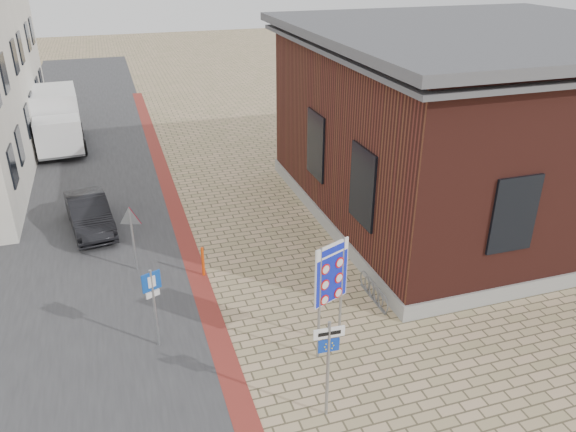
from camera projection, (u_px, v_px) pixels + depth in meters
ground at (314, 367)px, 13.69m from camera, size 120.00×120.00×0.00m
road_strip at (82, 176)px, 25.01m from camera, size 7.00×60.00×0.02m
curb_strip at (176, 211)px, 21.69m from camera, size 0.60×40.00×0.02m
brick_building at (479, 120)px, 20.64m from camera, size 13.00×13.00×6.80m
bike_rack at (374, 292)px, 16.19m from camera, size 0.08×1.80×0.60m
sedan at (89, 214)px, 20.06m from camera, size 1.85×3.92×1.24m
box_truck at (57, 120)px, 27.94m from camera, size 2.55×5.46×2.79m
border_sign at (331, 275)px, 13.29m from camera, size 0.98×0.46×3.09m
essen_sign at (328, 355)px, 11.62m from camera, size 0.67×0.08×2.46m
parking_sign at (153, 296)px, 13.77m from camera, size 0.47×0.23×2.25m
yield_sign at (131, 224)px, 17.08m from camera, size 0.74×0.32×2.15m
bollard at (203, 262)px, 17.26m from camera, size 0.11×0.11×1.00m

